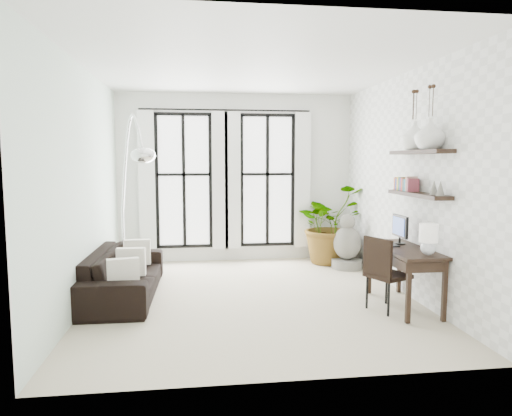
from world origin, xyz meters
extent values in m
plane|color=beige|center=(0.00, 0.00, 0.00)|extent=(5.00, 5.00, 0.00)
plane|color=white|center=(0.00, 0.00, 3.20)|extent=(5.00, 5.00, 0.00)
plane|color=silver|center=(-2.25, 0.00, 1.60)|extent=(0.00, 5.00, 5.00)
plane|color=white|center=(2.25, 0.00, 1.60)|extent=(0.00, 5.00, 5.00)
plane|color=white|center=(0.00, 2.50, 1.60)|extent=(4.50, 0.00, 4.50)
cube|color=white|center=(-1.00, 2.47, 1.55)|extent=(1.00, 0.02, 2.50)
cube|color=white|center=(-1.68, 2.37, 1.55)|extent=(0.30, 0.04, 2.60)
cube|color=white|center=(-0.32, 2.37, 1.55)|extent=(0.30, 0.04, 2.60)
cube|color=white|center=(0.60, 2.47, 1.55)|extent=(1.00, 0.02, 2.50)
cube|color=white|center=(-0.08, 2.37, 1.55)|extent=(0.30, 0.04, 2.60)
cube|color=white|center=(1.28, 2.37, 1.55)|extent=(0.30, 0.04, 2.60)
cylinder|color=black|center=(-0.20, 2.38, 2.88)|extent=(3.20, 0.03, 0.03)
cube|color=black|center=(2.11, -0.66, 1.50)|extent=(0.25, 1.30, 0.05)
cube|color=black|center=(2.11, -0.66, 2.05)|extent=(0.25, 1.30, 0.05)
cube|color=#B9522E|center=(2.11, -0.11, 1.61)|extent=(0.16, 0.04, 0.18)
cube|color=#2F46A7|center=(2.11, -0.16, 1.61)|extent=(0.16, 0.04, 0.18)
cube|color=#FFAE38|center=(2.11, -0.20, 1.61)|extent=(0.16, 0.03, 0.18)
cube|color=#2B8355|center=(2.11, -0.25, 1.61)|extent=(0.16, 0.04, 0.18)
cube|color=#6C429B|center=(2.11, -0.29, 1.61)|extent=(0.16, 0.04, 0.18)
cube|color=#D94F30|center=(2.11, -0.34, 1.61)|extent=(0.16, 0.04, 0.18)
cube|color=#565656|center=(2.11, -0.38, 1.61)|extent=(0.16, 0.04, 0.18)
cube|color=teal|center=(2.11, -0.43, 1.61)|extent=(0.16, 0.04, 0.18)
cube|color=tan|center=(2.11, -0.47, 1.61)|extent=(0.16, 0.04, 0.18)
cube|color=#8C3846|center=(2.11, -0.52, 1.61)|extent=(0.16, 0.03, 0.18)
cone|color=gray|center=(2.11, -1.06, 1.61)|extent=(0.10, 0.10, 0.18)
cone|color=gray|center=(2.11, -1.21, 1.61)|extent=(0.10, 0.10, 0.18)
imported|color=black|center=(-1.80, 0.29, 0.33)|extent=(0.92, 2.29, 0.66)
cube|color=white|center=(-1.70, -0.41, 0.50)|extent=(0.40, 0.12, 0.40)
cube|color=white|center=(-1.70, 0.29, 0.50)|extent=(0.40, 0.12, 0.40)
cube|color=white|center=(-1.70, 0.99, 0.50)|extent=(0.40, 0.12, 0.40)
imported|color=#2D7228|center=(1.73, 2.03, 0.75)|extent=(1.71, 1.62, 1.49)
cube|color=black|center=(1.95, -0.66, 0.78)|extent=(0.57, 1.35, 0.04)
cube|color=black|center=(1.93, -0.66, 0.68)|extent=(0.52, 1.28, 0.12)
cube|color=black|center=(1.72, -1.28, 0.38)|extent=(0.05, 0.05, 0.75)
cube|color=black|center=(2.18, -1.28, 0.38)|extent=(0.05, 0.05, 0.75)
cube|color=black|center=(1.72, -0.04, 0.38)|extent=(0.05, 0.05, 0.75)
cube|color=black|center=(2.18, -0.04, 0.38)|extent=(0.05, 0.05, 0.75)
cube|color=black|center=(2.00, -0.41, 1.05)|extent=(0.04, 0.42, 0.30)
cube|color=navy|center=(1.98, -0.41, 1.05)|extent=(0.00, 0.36, 0.24)
cube|color=black|center=(1.85, -0.41, 0.81)|extent=(0.15, 0.40, 0.02)
sphere|color=silver|center=(2.00, -1.18, 0.89)|extent=(0.18, 0.18, 0.18)
cylinder|color=white|center=(2.00, -1.18, 1.08)|extent=(0.22, 0.22, 0.22)
cube|color=black|center=(1.69, -0.76, 0.46)|extent=(0.61, 0.61, 0.05)
cube|color=black|center=(1.51, -0.84, 0.71)|extent=(0.23, 0.43, 0.51)
cylinder|color=black|center=(1.51, -0.94, 0.21)|extent=(0.03, 0.03, 0.43)
cylinder|color=black|center=(1.88, -0.94, 0.21)|extent=(0.03, 0.03, 0.43)
cylinder|color=black|center=(1.51, -0.58, 0.21)|extent=(0.03, 0.03, 0.43)
cylinder|color=black|center=(1.88, -0.58, 0.21)|extent=(0.03, 0.03, 0.43)
cylinder|color=silver|center=(-1.90, 0.91, 0.05)|extent=(0.39, 0.39, 0.11)
cylinder|color=silver|center=(-1.90, 0.91, 0.60)|extent=(0.04, 0.04, 1.09)
ellipsoid|color=silver|center=(-1.50, 0.34, 2.01)|extent=(0.35, 0.35, 0.23)
cylinder|color=gray|center=(1.91, 1.53, 0.08)|extent=(0.55, 0.55, 0.16)
ellipsoid|color=gray|center=(1.91, 1.53, 0.46)|extent=(0.49, 0.49, 0.60)
sphere|color=gray|center=(1.91, 1.53, 0.85)|extent=(0.27, 0.27, 0.27)
imported|color=white|center=(2.11, -0.91, 2.27)|extent=(0.37, 0.37, 0.38)
imported|color=white|center=(2.11, -0.51, 2.27)|extent=(0.37, 0.37, 0.38)
camera|label=1|loc=(-0.74, -6.28, 1.95)|focal=32.00mm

